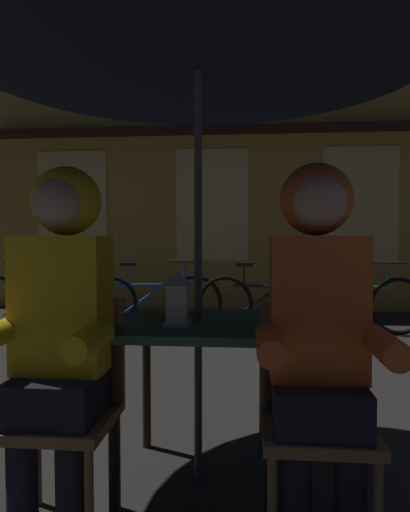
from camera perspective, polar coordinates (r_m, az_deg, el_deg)
The scene contains 14 objects.
ground_plane at distance 2.44m, azimuth -0.81°, elevation -25.09°, with size 60.00×60.00×0.00m, color #2D2B28.
cafe_table at distance 2.22m, azimuth -0.82°, elevation -10.34°, with size 0.72×0.72×0.74m.
patio_umbrella at distance 2.36m, azimuth -0.84°, elevation 25.61°, with size 2.10×2.10×2.31m.
lantern at distance 2.08m, azimuth -3.29°, elevation -4.98°, with size 0.11×0.11×0.23m.
chair_left at distance 2.03m, azimuth -16.20°, elevation -16.07°, with size 0.40×0.40×0.87m.
chair_right at distance 1.91m, azimuth 13.03°, elevation -17.17°, with size 0.40×0.40×0.87m.
person_left_hooded at distance 1.89m, azimuth -16.96°, elevation -6.28°, with size 0.45×0.56×1.40m.
person_right_hooded at distance 1.77m, azimuth 13.39°, elevation -6.83°, with size 0.45×0.56×1.40m.
shopfront_building at distance 7.82m, azimuth 9.49°, elevation 16.91°, with size 10.00×0.93×6.20m.
bicycle_nearest at distance 6.25m, azimuth -19.40°, elevation -4.91°, with size 1.64×0.45×0.84m.
bicycle_second at distance 5.77m, azimuth -6.33°, elevation -5.40°, with size 1.66×0.39×0.84m.
bicycle_third at distance 5.63m, azimuth 7.59°, elevation -5.60°, with size 1.68×0.17×0.84m.
bicycle_fourth at distance 5.81m, azimuth 17.17°, elevation -5.44°, with size 1.67×0.24×0.84m.
book at distance 2.37m, azimuth -4.03°, elevation -6.74°, with size 0.20×0.14×0.02m, color olive.
Camera 1 is at (0.23, -2.16, 1.13)m, focal length 33.41 mm.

